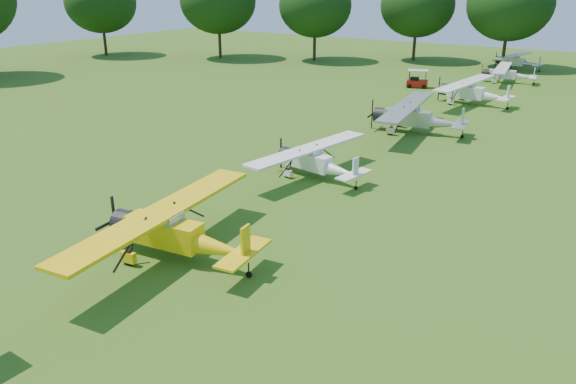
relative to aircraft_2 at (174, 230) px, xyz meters
name	(u,v)px	position (x,y,z in m)	size (l,w,h in m)	color
ground	(274,201)	(-0.34, 7.96, -1.37)	(160.00, 160.00, 0.00)	#2C5A16
tree_belt	(337,57)	(3.23, 8.13, 6.66)	(137.36, 130.27, 14.52)	black
aircraft_2	(174,230)	(0.00, 0.00, 0.00)	(7.51, 11.92, 2.34)	yellow
aircraft_3	(315,160)	(-0.44, 12.46, -0.22)	(6.32, 10.02, 1.97)	white
aircraft_4	(415,116)	(0.58, 25.79, 0.02)	(7.62, 12.08, 2.37)	#B9B9BE
aircraft_5	(471,91)	(1.07, 38.86, -0.04)	(7.28, 11.59, 2.28)	white
aircraft_6	(507,73)	(0.94, 52.95, -0.25)	(6.14, 9.74, 1.91)	white
aircraft_7	(517,61)	(-0.54, 64.12, -0.22)	(6.31, 9.99, 1.96)	#B9B9BE
golf_cart	(417,82)	(-6.57, 44.33, -0.72)	(2.56, 2.01, 1.93)	#B9170D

